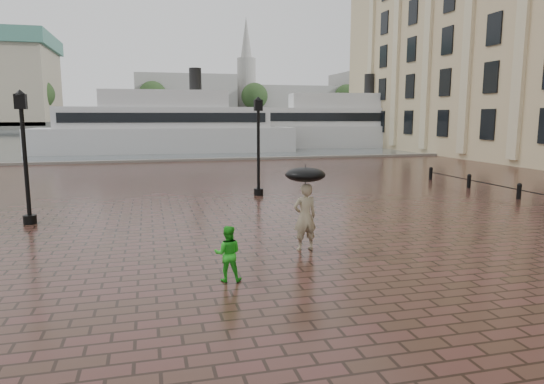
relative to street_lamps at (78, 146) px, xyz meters
The scene contains 12 objects.
ground 16.29m from the street_lamps, 71.94° to the right, with size 300.00×300.00×0.00m, color #3C261B.
harbour_water 76.86m from the street_lamps, 86.27° to the left, with size 240.00×240.00×0.00m, color #424B51.
quay_edge 17.56m from the street_lamps, 73.30° to the left, with size 80.00×0.60×0.30m, color slate.
far_shore 144.76m from the street_lamps, 88.02° to the left, with size 300.00×60.00×2.00m, color #4C4C47.
distant_skyline 144.95m from the street_lamps, 68.47° to the left, with size 102.50×22.00×33.00m.
far_trees 122.97m from the street_lamps, 87.67° to the left, with size 188.00×8.00×13.50m.
street_lamps is the anchor object (origin of this frame).
adult_pedestrian 13.03m from the street_lamps, 56.48° to the right, with size 0.68×0.45×1.86m, color tan.
child_pedestrian 13.75m from the street_lamps, 69.94° to the right, with size 0.62×0.48×1.27m, color green.
ferry_near 27.75m from the street_lamps, 79.82° to the left, with size 25.91×7.29×8.42m.
ferry_far 40.08m from the street_lamps, 50.31° to the left, with size 26.55×10.26×8.49m.
umbrella 12.96m from the street_lamps, 56.48° to the right, with size 1.10×1.10×1.19m.
Camera 1 is at (-1.97, -7.90, 3.69)m, focal length 32.00 mm.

